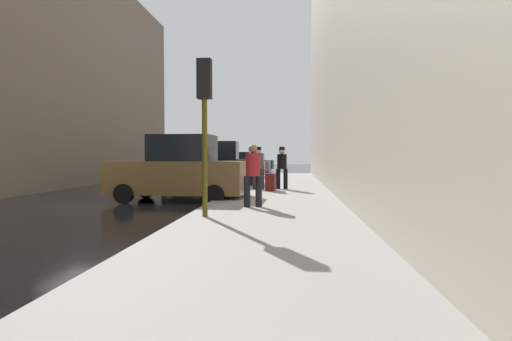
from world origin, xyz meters
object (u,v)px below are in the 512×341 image
parked_bronze_suv (179,171)px  rolling_suitcase (271,182)px  traffic_light (205,103)px  fire_hydrant (251,177)px  pedestrian_with_fedora (282,166)px  parked_black_suv (214,166)px  parked_dark_green_sedan (253,163)px  pedestrian_in_red_jacket (253,172)px  pedestrian_with_beanie (258,166)px  parked_red_hatchback (234,166)px  parked_gray_coupe (245,164)px

parked_bronze_suv → rolling_suitcase: size_ratio=4.48×
traffic_light → fire_hydrant: bearing=90.3°
parked_bronze_suv → pedestrian_with_fedora: size_ratio=2.62×
pedestrian_with_fedora → fire_hydrant: bearing=118.4°
parked_black_suv → parked_dark_green_sedan: size_ratio=1.10×
fire_hydrant → pedestrian_in_red_jacket: size_ratio=0.41×
parked_bronze_suv → pedestrian_with_beanie: (2.45, 3.34, 0.10)m
parked_black_suv → pedestrian_with_fedora: parked_black_suv is taller
parked_bronze_suv → parked_dark_green_sedan: 25.84m
fire_hydrant → pedestrian_in_red_jacket: (0.98, -8.92, 0.61)m
pedestrian_with_beanie → rolling_suitcase: size_ratio=1.71×
pedestrian_with_beanie → rolling_suitcase: (0.56, -0.67, -0.65)m
pedestrian_with_fedora → traffic_light: bearing=-101.5°
parked_bronze_suv → pedestrian_in_red_jacket: size_ratio=2.72×
parked_black_suv → parked_red_hatchback: parked_black_suv is taller
parked_bronze_suv → parked_gray_coupe: (0.00, 19.59, -0.18)m
fire_hydrant → parked_black_suv: bearing=-168.0°
parked_bronze_suv → pedestrian_with_beanie: bearing=53.8°
parked_bronze_suv → parked_red_hatchback: bearing=90.0°
fire_hydrant → parked_dark_green_sedan: bearing=95.3°
parked_dark_green_sedan → pedestrian_with_beanie: (2.45, -22.50, 0.29)m
parked_dark_green_sedan → rolling_suitcase: size_ratio=4.09×
parked_gray_coupe → pedestrian_with_beanie: pedestrian_with_beanie is taller
parked_red_hatchback → pedestrian_with_fedora: bearing=-70.2°
parked_dark_green_sedan → fire_hydrant: size_ratio=6.05×
fire_hydrant → pedestrian_with_beanie: size_ratio=0.40×
rolling_suitcase → parked_red_hatchback: bearing=106.3°
parked_dark_green_sedan → parked_red_hatchback: bearing=-90.0°
traffic_light → parked_bronze_suv: bearing=113.4°
parked_bronze_suv → parked_gray_coupe: size_ratio=1.10×
parked_gray_coupe → parked_dark_green_sedan: size_ratio=0.99×
parked_dark_green_sedan → parked_bronze_suv: bearing=-90.0°
parked_black_suv → parked_dark_green_sedan: (0.00, 19.76, -0.18)m
traffic_light → pedestrian_with_fedora: 8.06m
parked_black_suv → parked_gray_coupe: bearing=90.0°
parked_bronze_suv → parked_black_suv: bearing=90.0°
pedestrian_with_fedora → rolling_suitcase: (-0.43, -0.77, -0.65)m
parked_gray_coupe → fire_hydrant: parked_gray_coupe is taller
parked_gray_coupe → pedestrian_with_fedora: bearing=-78.0°
parked_bronze_suv → parked_red_hatchback: (0.00, 12.96, -0.18)m
parked_red_hatchback → parked_bronze_suv: bearing=-90.0°
parked_bronze_suv → rolling_suitcase: bearing=41.7°
parked_bronze_suv → parked_gray_coupe: bearing=90.0°
parked_red_hatchback → parked_gray_coupe: 6.63m
parked_red_hatchback → traffic_light: 17.45m
parked_gray_coupe → pedestrian_with_beanie: (2.45, -16.25, 0.29)m
parked_black_suv → fire_hydrant: (1.80, 0.38, -0.54)m
parked_red_hatchback → pedestrian_in_red_jacket: (2.78, -15.42, 0.26)m
parked_black_suv → parked_red_hatchback: (0.00, 6.88, -0.18)m
parked_black_suv → parked_gray_coupe: parked_black_suv is taller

